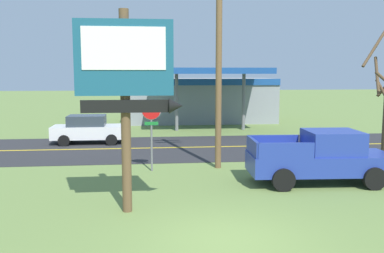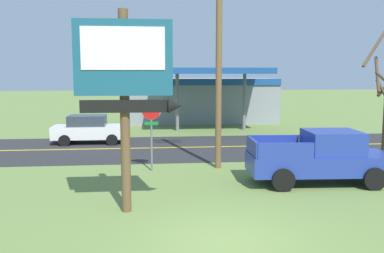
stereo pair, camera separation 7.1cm
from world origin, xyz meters
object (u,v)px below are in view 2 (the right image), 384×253
at_px(motel_sign, 126,78).
at_px(gas_station, 201,98).
at_px(stop_sign, 151,123).
at_px(utility_pole, 219,46).
at_px(pickup_blue_parked_on_lawn, 321,158).
at_px(car_white_near_lane, 90,129).

bearing_deg(motel_sign, gas_station, 77.79).
height_order(motel_sign, stop_sign, motel_sign).
relative_size(motel_sign, gas_station, 0.49).
distance_m(motel_sign, utility_pole, 6.74).
relative_size(stop_sign, utility_pole, 0.30).
xyz_separation_m(motel_sign, gas_station, (5.03, 23.25, -1.97)).
relative_size(stop_sign, pickup_blue_parked_on_lawn, 0.56).
xyz_separation_m(stop_sign, car_white_near_lane, (-3.52, 7.39, -1.20)).
height_order(stop_sign, gas_station, gas_station).
bearing_deg(stop_sign, car_white_near_lane, 115.47).
bearing_deg(stop_sign, motel_sign, -97.80).
distance_m(gas_station, car_white_near_lane, 13.23).
distance_m(pickup_blue_parked_on_lawn, car_white_near_lane, 13.95).
bearing_deg(gas_station, car_white_near_lane, -126.44).
xyz_separation_m(gas_station, pickup_blue_parked_on_lawn, (1.90, -20.61, -0.98)).
height_order(motel_sign, car_white_near_lane, motel_sign).
xyz_separation_m(pickup_blue_parked_on_lawn, car_white_near_lane, (-9.72, 10.01, -0.13)).
xyz_separation_m(motel_sign, utility_pole, (3.56, 5.59, 1.25)).
height_order(stop_sign, utility_pole, utility_pole).
height_order(pickup_blue_parked_on_lawn, car_white_near_lane, pickup_blue_parked_on_lawn).
bearing_deg(gas_station, utility_pole, -94.75).
relative_size(utility_pole, pickup_blue_parked_on_lawn, 1.84).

